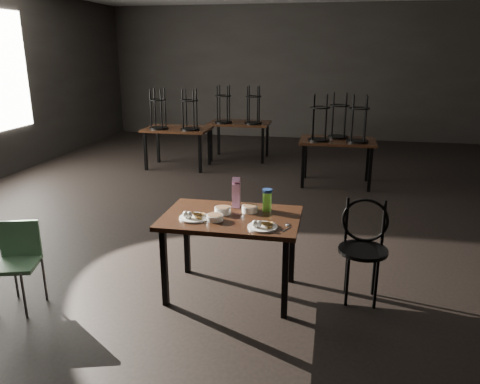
% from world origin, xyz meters
% --- Properties ---
extents(room, '(12.00, 12.04, 3.22)m').
position_xyz_m(room, '(-0.06, 0.01, 2.33)').
color(room, black).
rests_on(room, ground).
extents(main_table, '(1.20, 0.80, 0.75)m').
position_xyz_m(main_table, '(-0.22, -2.07, 0.67)').
color(main_table, black).
rests_on(main_table, ground).
extents(plate_left, '(0.26, 0.26, 0.08)m').
position_xyz_m(plate_left, '(-0.52, -2.20, 0.77)').
color(plate_left, white).
rests_on(plate_left, main_table).
extents(plate_right, '(0.25, 0.25, 0.08)m').
position_xyz_m(plate_right, '(0.10, -2.30, 0.77)').
color(plate_right, white).
rests_on(plate_right, main_table).
extents(bowl_near, '(0.15, 0.15, 0.06)m').
position_xyz_m(bowl_near, '(-0.30, -2.02, 0.78)').
color(bowl_near, white).
rests_on(bowl_near, main_table).
extents(bowl_far, '(0.14, 0.14, 0.06)m').
position_xyz_m(bowl_far, '(-0.07, -1.93, 0.78)').
color(bowl_far, white).
rests_on(bowl_far, main_table).
extents(bowl_big, '(0.14, 0.14, 0.05)m').
position_xyz_m(bowl_big, '(-0.33, -2.21, 0.78)').
color(bowl_big, white).
rests_on(bowl_big, main_table).
extents(juice_carton, '(0.07, 0.07, 0.28)m').
position_xyz_m(juice_carton, '(-0.22, -1.82, 0.88)').
color(juice_carton, '#861861').
rests_on(juice_carton, main_table).
extents(water_bottle, '(0.10, 0.10, 0.20)m').
position_xyz_m(water_bottle, '(0.07, -1.86, 0.85)').
color(water_bottle, '#7ADF41').
rests_on(water_bottle, main_table).
extents(spoon, '(0.06, 0.20, 0.01)m').
position_xyz_m(spoon, '(0.29, -2.21, 0.75)').
color(spoon, silver).
rests_on(spoon, main_table).
extents(bentwood_chair, '(0.43, 0.43, 0.90)m').
position_xyz_m(bentwood_chair, '(0.94, -1.90, 0.53)').
color(bentwood_chair, black).
rests_on(bentwood_chair, ground).
extents(school_chair, '(0.43, 0.43, 0.74)m').
position_xyz_m(school_chair, '(-1.97, -2.61, 0.45)').
color(school_chair, '#74B481').
rests_on(school_chair, ground).
extents(bg_table_left, '(1.20, 0.80, 1.48)m').
position_xyz_m(bg_table_left, '(-2.22, 2.38, 0.75)').
color(bg_table_left, black).
rests_on(bg_table_left, ground).
extents(bg_table_right, '(1.20, 0.80, 1.48)m').
position_xyz_m(bg_table_right, '(0.71, 1.79, 0.78)').
color(bg_table_right, black).
rests_on(bg_table_right, ground).
extents(bg_table_far, '(1.20, 0.80, 1.48)m').
position_xyz_m(bg_table_far, '(-1.22, 3.32, 0.75)').
color(bg_table_far, black).
rests_on(bg_table_far, ground).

